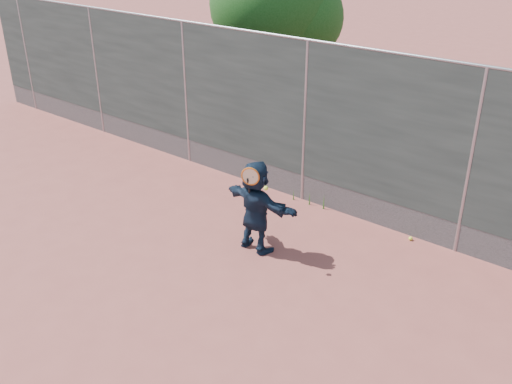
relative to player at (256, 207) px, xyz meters
The scene contains 7 objects.
ground 1.78m from the player, 105.57° to the right, with size 80.00×80.00×0.00m, color #9E4C42.
player is the anchor object (origin of this frame).
ball_ground 2.70m from the player, 43.99° to the left, with size 0.07×0.07×0.07m, color #E1F235.
fence 2.16m from the player, 102.42° to the left, with size 20.00×0.06×3.03m.
swing_action 0.62m from the player, 68.47° to the right, with size 0.51×0.17×0.51m.
tree_left 6.37m from the player, 123.22° to the left, with size 3.15×3.00×4.53m.
weed_clump 1.95m from the player, 94.23° to the left, with size 0.68×0.07×0.30m.
Camera 1 is at (5.39, -4.68, 4.93)m, focal length 40.00 mm.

